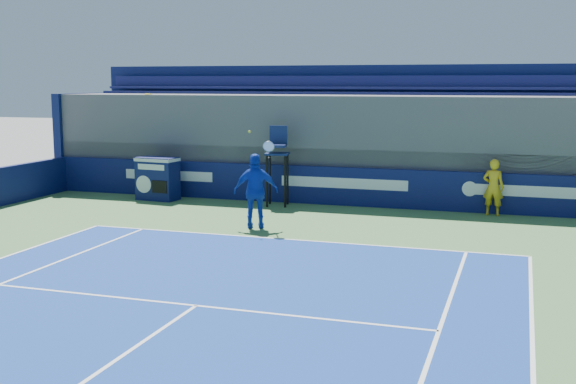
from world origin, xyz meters
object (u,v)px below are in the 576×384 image
(match_clock, at_px, (158,177))
(tennis_player, at_px, (256,191))
(umpire_chair, at_px, (277,157))
(ball_person, at_px, (493,187))

(match_clock, xyz_separation_m, tennis_player, (4.65, -3.31, 0.26))
(match_clock, relative_size, tennis_player, 0.54)
(match_clock, bearing_deg, umpire_chair, 2.36)
(ball_person, height_order, umpire_chair, umpire_chair)
(ball_person, bearing_deg, tennis_player, 40.27)
(ball_person, height_order, match_clock, ball_person)
(tennis_player, bearing_deg, ball_person, 33.23)
(umpire_chair, relative_size, tennis_player, 0.96)
(ball_person, distance_m, umpire_chair, 6.47)
(tennis_player, bearing_deg, match_clock, 144.61)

